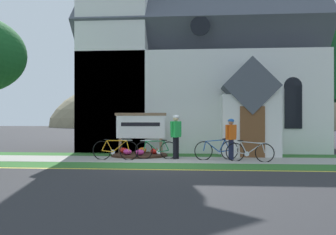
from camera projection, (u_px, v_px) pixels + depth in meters
The scene contains 16 objects.
ground at pixel (166, 154), 17.08m from camera, with size 140.00×140.00×0.00m, color #2B2B2D.
sidewalk_slab at pixel (200, 160), 14.67m from camera, with size 32.00×2.30×0.01m, color #99968E.
grass_verge at pixel (200, 166), 12.72m from camera, with size 32.00×1.62×0.01m, color #2D6628.
church_lawn at pixel (200, 155), 16.59m from camera, with size 24.00×1.55×0.01m, color #2D6628.
curb_paint_stripe at pixel (200, 170), 11.76m from camera, with size 28.00×0.16×0.01m, color yellow.
church_building at pixel (193, 66), 22.07m from camera, with size 12.26×11.97×12.71m.
church_sign at pixel (141, 127), 16.49m from camera, with size 2.23×0.17×1.84m.
flower_bed at pixel (139, 154), 16.16m from camera, with size 2.37×2.37×0.34m.
bicycle_orange at pixel (156, 150), 15.07m from camera, with size 1.66×0.40×0.78m.
bicycle_white at pixel (115, 150), 14.73m from camera, with size 1.82×0.14×0.82m.
bicycle_green at pixel (249, 152), 14.12m from camera, with size 1.74×0.41×0.81m.
bicycle_yellow at pixel (217, 150), 14.78m from camera, with size 1.73×0.65×0.84m.
cyclist_in_white_jersey at pixel (231, 136), 14.68m from camera, with size 0.46×0.56×1.58m.
cyclist_in_green_jersey at pixel (176, 133), 15.03m from camera, with size 0.41×0.67×1.74m.
roadside_conifer at pixel (323, 49), 20.01m from camera, with size 4.39×4.39×7.97m.
distant_hill at pixel (243, 127), 79.59m from camera, with size 81.20×48.66×27.00m, color #847A5B.
Camera 1 is at (1.53, -13.02, 1.56)m, focal length 40.93 mm.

